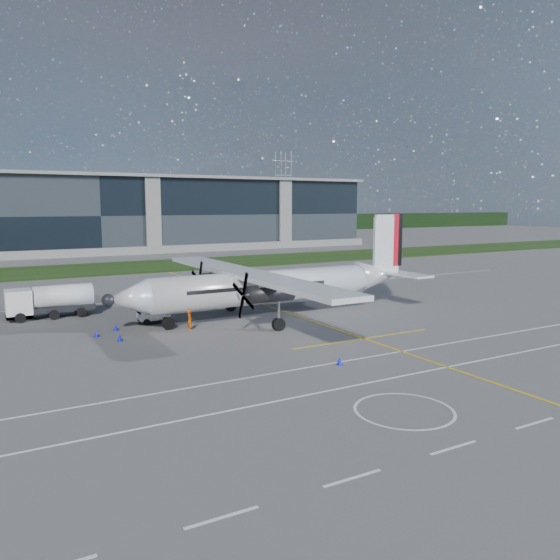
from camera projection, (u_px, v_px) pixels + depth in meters
ground at (146, 273)px, 77.71m from camera, size 400.00×400.00×0.00m
grass_strip at (132, 267)px, 84.62m from camera, size 400.00×18.00×0.04m
terminal_building at (91, 215)px, 111.23m from camera, size 120.00×20.00×15.00m
tree_line at (54, 227)px, 163.67m from camera, size 400.00×6.00×6.00m
pylon_east at (283, 191)px, 211.89m from camera, size 9.00×4.60×30.00m
yellow_taxiway_centerline at (262, 304)px, 53.25m from camera, size 0.20×70.00×0.01m
white_lane_line at (409, 375)px, 31.07m from camera, size 90.00×0.15×0.01m
turboprop_aircraft at (274, 267)px, 46.24m from camera, size 28.09×29.13×8.74m
fuel_tanker_truck at (44, 302)px, 46.38m from camera, size 7.40×2.41×2.78m
baggage_tug at (153, 313)px, 44.66m from camera, size 2.59×1.55×1.55m
ground_crew_person at (190, 319)px, 41.85m from camera, size 0.66×0.83×1.86m
safety_cone_portwing at (340, 360)px, 33.03m from camera, size 0.36×0.36×0.50m
safety_cone_stbdwing at (182, 294)px, 57.56m from camera, size 0.36×0.36×0.50m
safety_cone_nose_stbd at (116, 327)px, 42.00m from camera, size 0.36×0.36×0.50m
safety_cone_fwd at (96, 334)px, 39.93m from camera, size 0.36×0.36×0.50m
safety_cone_nose_port at (120, 338)px, 38.72m from camera, size 0.36×0.36×0.50m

